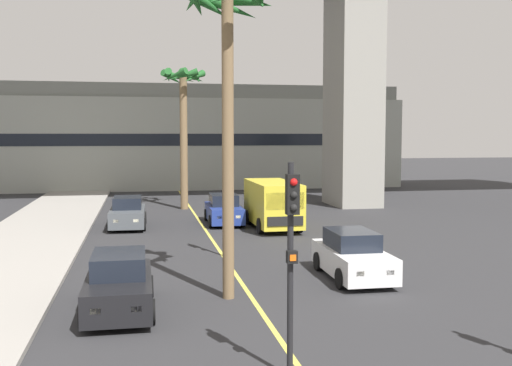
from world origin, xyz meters
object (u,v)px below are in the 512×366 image
car_queue_fourth (119,285)px  delivery_van (273,203)px  car_queue_third (128,213)px  car_queue_second (352,256)px  palm_tree_near_median (183,103)px  traffic_light_median_near (291,240)px  palm_tree_mid_median (228,32)px  car_queue_front (224,210)px  traffic_light_median_far (228,187)px

car_queue_fourth → delivery_van: size_ratio=0.78×
car_queue_third → car_queue_fourth: same height
car_queue_second → palm_tree_near_median: 20.75m
traffic_light_median_near → car_queue_fourth: bearing=123.5°
delivery_van → traffic_light_median_near: traffic_light_median_near is taller
palm_tree_mid_median → palm_tree_near_median: bearing=89.4°
car_queue_fourth → palm_tree_mid_median: (3.06, 0.70, 6.87)m
car_queue_third → car_queue_fourth: (0.08, -14.80, 0.00)m
car_queue_front → car_queue_second: same height
car_queue_third → car_queue_second: bearing=-58.8°
car_queue_front → car_queue_second: 13.04m
delivery_van → traffic_light_median_near: size_ratio=1.25×
car_queue_second → car_queue_third: size_ratio=1.00×
car_queue_second → palm_tree_near_median: size_ratio=0.47×
palm_tree_near_median → palm_tree_mid_median: size_ratio=0.98×
car_queue_second → delivery_van: (-0.32, 10.73, 0.57)m
car_queue_front → car_queue_third: bearing=-175.6°
car_queue_fourth → traffic_light_median_far: traffic_light_median_far is taller
delivery_van → car_queue_second: bearing=-88.3°
car_queue_third → palm_tree_mid_median: size_ratio=0.45×
car_queue_fourth → palm_tree_near_median: 22.86m
car_queue_second → car_queue_third: (-7.52, 12.41, 0.00)m
delivery_van → palm_tree_near_median: (-3.82, 8.69, 5.44)m
car_queue_second → palm_tree_mid_median: 8.31m
car_queue_fourth → traffic_light_median_near: bearing=-56.5°
car_queue_front → palm_tree_near_median: palm_tree_near_median is taller
car_queue_third → traffic_light_median_far: 9.51m
car_queue_third → palm_tree_near_median: (3.37, 7.02, 6.00)m
palm_tree_near_median → car_queue_fourth: bearing=-98.6°
car_queue_front → traffic_light_median_near: 20.51m
traffic_light_median_near → palm_tree_mid_median: 7.64m
car_queue_front → car_queue_fourth: (-4.91, -15.18, 0.00)m
car_queue_second → traffic_light_median_far: 5.71m
traffic_light_median_far → palm_tree_mid_median: size_ratio=0.46×
car_queue_fourth → traffic_light_median_far: (3.87, 6.38, 1.99)m
delivery_van → traffic_light_median_far: traffic_light_median_far is taller
car_queue_front → car_queue_third: (-4.99, -0.38, 0.00)m
car_queue_second → palm_tree_mid_median: bearing=-158.9°
car_queue_fourth → palm_tree_mid_median: size_ratio=0.45×
car_queue_second → traffic_light_median_near: (-4.01, -7.57, 1.99)m
car_queue_third → palm_tree_mid_median: palm_tree_mid_median is taller
car_queue_front → palm_tree_mid_median: 16.13m
car_queue_front → traffic_light_median_far: bearing=-96.8°
palm_tree_mid_median → car_queue_third: bearing=102.6°
car_queue_third → palm_tree_near_median: palm_tree_near_median is taller
car_queue_front → palm_tree_mid_median: (-1.86, -14.48, 6.87)m
palm_tree_near_median → car_queue_front: bearing=-76.2°
car_queue_fourth → traffic_light_median_far: bearing=58.8°
traffic_light_median_far → palm_tree_mid_median: (-0.81, -5.67, 4.87)m
delivery_van → palm_tree_mid_median: (-4.06, -12.42, 6.30)m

